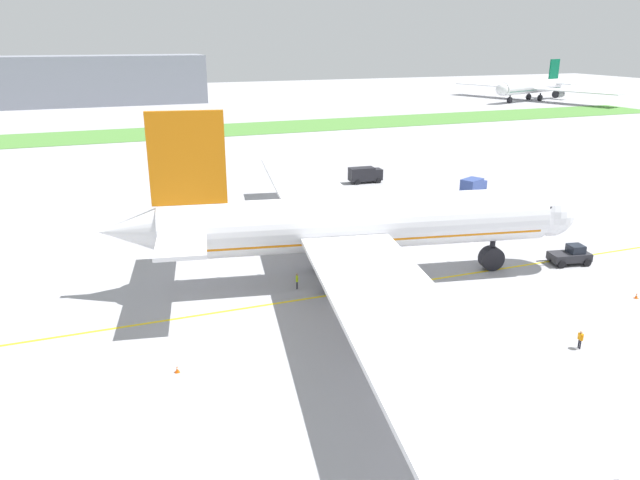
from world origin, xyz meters
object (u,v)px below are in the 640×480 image
ground_crew_marshaller_front (297,279)px  traffic_cone_near_nose (177,369)px  pushback_tug (570,255)px  traffic_cone_port_wing (637,296)px  airliner_foreground (352,224)px  service_truck_fuel_bowser (365,174)px  parked_airliner_far_centre (532,87)px  service_truck_baggage_loader (473,186)px  ground_crew_wingwalker_starboard (353,288)px  ground_crew_wingwalker_port (580,338)px

ground_crew_marshaller_front → traffic_cone_near_nose: ground_crew_marshaller_front is taller
pushback_tug → traffic_cone_port_wing: bearing=-94.1°
pushback_tug → traffic_cone_near_nose: size_ratio=11.11×
airliner_foreground → service_truck_fuel_bowser: size_ratio=13.10×
traffic_cone_near_nose → parked_airliner_far_centre: parked_airliner_far_centre is taller
service_truck_baggage_loader → parked_airliner_far_centre: 165.62m
ground_crew_wingwalker_starboard → traffic_cone_port_wing: (26.39, -10.31, -0.66)m
traffic_cone_near_nose → parked_airliner_far_centre: bearing=44.5°
ground_crew_wingwalker_port → service_truck_fuel_bowser: bearing=82.0°
ground_crew_wingwalker_port → traffic_cone_port_wing: 14.31m
traffic_cone_port_wing → service_truck_fuel_bowser: (-4.18, 55.68, 1.25)m
pushback_tug → parked_airliner_far_centre: parked_airliner_far_centre is taller
ground_crew_wingwalker_starboard → ground_crew_marshaller_front: bearing=138.8°
pushback_tug → airliner_foreground: bearing=169.8°
ground_crew_marshaller_front → traffic_cone_port_wing: 34.17m
service_truck_fuel_bowser → ground_crew_wingwalker_port: bearing=-98.0°
ground_crew_wingwalker_starboard → airliner_foreground: bearing=69.4°
traffic_cone_near_nose → service_truck_baggage_loader: bearing=36.1°
ground_crew_marshaller_front → traffic_cone_near_nose: bearing=-138.6°
traffic_cone_near_nose → service_truck_fuel_bowser: service_truck_fuel_bowser is taller
service_truck_baggage_loader → ground_crew_marshaller_front: bearing=-146.0°
ground_crew_wingwalker_port → service_truck_fuel_bowser: 62.44m
airliner_foreground → ground_crew_wingwalker_port: bearing=-60.4°
airliner_foreground → traffic_cone_near_nose: (-20.32, -12.78, -5.92)m
ground_crew_marshaller_front → service_truck_fuel_bowser: bearing=57.0°
ground_crew_marshaller_front → traffic_cone_port_wing: ground_crew_marshaller_front is taller
ground_crew_marshaller_front → ground_crew_wingwalker_starboard: size_ratio=1.08×
ground_crew_marshaller_front → service_truck_fuel_bowser: size_ratio=0.28×
pushback_tug → traffic_cone_port_wing: pushback_tug is taller
ground_crew_marshaller_front → service_truck_baggage_loader: bearing=34.0°
airliner_foreground → ground_crew_wingwalker_starboard: (-1.65, -4.40, -5.26)m
pushback_tug → traffic_cone_near_nose: 46.52m
ground_crew_wingwalker_port → traffic_cone_near_nose: size_ratio=2.81×
ground_crew_wingwalker_port → ground_crew_wingwalker_starboard: 21.27m
traffic_cone_near_nose → ground_crew_wingwalker_port: bearing=-14.1°
traffic_cone_port_wing → ground_crew_wingwalker_port: bearing=-154.6°
parked_airliner_far_centre → pushback_tug: bearing=-127.7°
airliner_foreground → ground_crew_marshaller_front: 8.13m
service_truck_baggage_loader → traffic_cone_near_nose: bearing=-143.9°
ground_crew_wingwalker_port → service_truck_baggage_loader: service_truck_baggage_loader is taller
airliner_foreground → ground_crew_marshaller_front: airliner_foreground is taller
service_truck_baggage_loader → parked_airliner_far_centre: size_ratio=0.07×
airliner_foreground → traffic_cone_near_nose: size_ratio=136.49×
ground_crew_marshaller_front → parked_airliner_far_centre: size_ratio=0.02×
pushback_tug → traffic_cone_near_nose: (-45.79, -8.19, -0.75)m
ground_crew_wingwalker_starboard → service_truck_fuel_bowser: 50.52m
parked_airliner_far_centre → ground_crew_wingwalker_port: bearing=-127.9°
pushback_tug → service_truck_baggage_loader: bearing=75.8°
pushback_tug → ground_crew_wingwalker_starboard: 27.12m
service_truck_baggage_loader → service_truck_fuel_bowser: 19.42m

